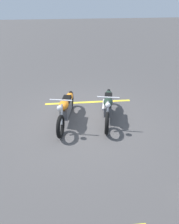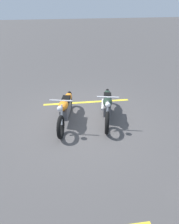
# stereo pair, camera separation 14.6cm
# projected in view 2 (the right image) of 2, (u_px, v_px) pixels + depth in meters

# --- Properties ---
(ground_plane) EXTENTS (60.00, 60.00, 0.00)m
(ground_plane) POSITION_uv_depth(u_px,v_px,m) (87.00, 120.00, 6.41)
(ground_plane) COLOR #474444
(motorcycle_bright_foreground) EXTENTS (2.20, 0.73, 1.04)m
(motorcycle_bright_foreground) POSITION_uv_depth(u_px,v_px,m) (65.00, 108.00, 6.15)
(motorcycle_bright_foreground) COLOR black
(motorcycle_bright_foreground) RESTS_ON ground
(motorcycle_dark_foreground) EXTENTS (2.20, 0.75, 1.04)m
(motorcycle_dark_foreground) POSITION_uv_depth(u_px,v_px,m) (107.00, 105.00, 6.33)
(motorcycle_dark_foreground) COLOR black
(motorcycle_dark_foreground) RESTS_ON ground
(parking_stripe_near) EXTENTS (0.21, 3.20, 0.01)m
(parking_stripe_near) POSITION_uv_depth(u_px,v_px,m) (87.00, 102.00, 7.46)
(parking_stripe_near) COLOR yellow
(parking_stripe_near) RESTS_ON ground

